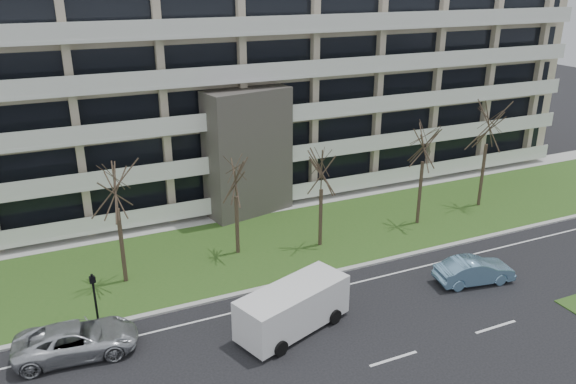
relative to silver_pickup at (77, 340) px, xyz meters
name	(u,v)px	position (x,y,z in m)	size (l,w,h in m)	color
ground	(394,359)	(12.94, -6.24, -0.75)	(160.00, 160.00, 0.00)	black
grass_verge	(279,242)	(12.94, 6.76, -0.72)	(90.00, 10.00, 0.06)	#2B531B
curb	(314,277)	(12.94, 1.76, -0.69)	(90.00, 0.35, 0.12)	#B2B2AD
sidewalk	(250,211)	(12.94, 12.26, -0.71)	(90.00, 2.00, 0.08)	#B2B2AD
lane_edge_line	(326,290)	(12.94, 0.26, -0.75)	(90.00, 0.12, 0.01)	white
apartment_building	(217,92)	(12.93, 19.08, 6.86)	(60.50, 15.10, 18.75)	#B6A48D
silver_pickup	(77,340)	(0.00, 0.00, 0.00)	(2.49, 5.41, 1.50)	silver
blue_sedan	(474,271)	(20.89, -2.37, -0.02)	(1.55, 4.44, 1.46)	#7AADD4
white_van	(294,304)	(9.83, -2.24, 0.60)	(6.21, 3.96, 2.26)	white
pedestrian_signal	(94,294)	(1.11, 1.86, 1.10)	(0.30, 0.25, 2.91)	black
tree_2	(114,178)	(3.04, 5.73, 5.45)	(3.99, 3.99, 7.97)	#382B21
tree_3	(235,174)	(9.98, 6.42, 4.50)	(3.38, 3.38, 6.76)	#382B21
tree_4	(322,167)	(15.14, 5.29, 4.55)	(3.41, 3.41, 6.82)	#382B21
tree_5	(425,136)	(22.89, 5.54, 5.51)	(4.03, 4.03, 8.05)	#382B21
tree_6	(490,119)	(29.06, 6.32, 5.88)	(4.26, 4.26, 8.52)	#382B21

